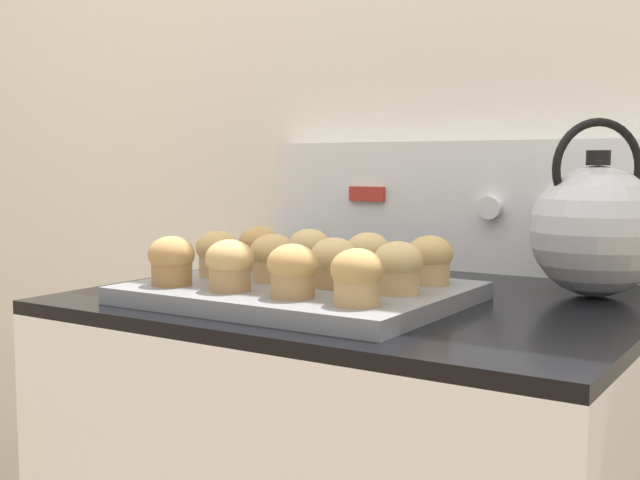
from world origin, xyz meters
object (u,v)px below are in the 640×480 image
Objects in this scene: muffin_r0_c2 at (292,271)px; muffin_r2_c3 at (430,260)px; muffin_r1_c1 at (272,258)px; muffin_r2_c2 at (366,255)px; muffin_r0_c0 at (172,260)px; muffin_r1_c3 at (398,267)px; tea_kettle at (597,228)px; muffin_r1_c0 at (218,253)px; muffin_r2_c0 at (259,248)px; muffin_r0_c1 at (230,265)px; muffin_r1_c2 at (333,262)px; muffin_r0_c3 at (357,277)px; muffin_r2_c1 at (309,251)px; muffin_pan at (300,293)px.

muffin_r0_c2 is 1.00× the size of muffin_r2_c3.
muffin_r1_c1 is 0.21m from muffin_r2_c3.
muffin_r2_c2 is 1.00× the size of muffin_r2_c3.
muffin_r0_c0 is at bearing -133.38° from muffin_r1_c1.
tea_kettle is (0.17, 0.25, 0.04)m from muffin_r1_c3.
muffin_r1_c0 is at bearing -179.48° from muffin_r1_c3.
muffin_r2_c0 is at bearing 90.10° from muffin_r0_c0.
muffin_r0_c1 is at bearing -43.46° from muffin_r1_c0.
muffin_r0_c1 is 0.26m from muffin_r2_c3.
muffin_r0_c0 is 0.27× the size of tea_kettle.
muffin_r1_c2 is at bearing -25.95° from muffin_r2_c0.
muffin_r1_c3 is 1.00× the size of muffin_r2_c2.
tea_kettle is (0.45, 0.25, 0.04)m from muffin_r1_c0.
tea_kettle reaches higher than muffin_r0_c1.
tea_kettle is at bearing 37.40° from muffin_r0_c0.
muffin_r2_c3 is (0.19, 0.18, 0.00)m from muffin_r0_c1.
muffin_r2_c3 is (0.00, 0.19, 0.00)m from muffin_r0_c3.
muffin_r0_c2 and muffin_r2_c1 have the same top height.
muffin_pan is 6.40× the size of muffin_r1_c0.
muffin_r0_c2 is at bearing -44.51° from muffin_r2_c0.
muffin_r0_c2 and muffin_r1_c0 have the same top height.
muffin_r0_c3 and muffin_r1_c1 have the same top height.
muffin_r1_c3 is at bearing -42.94° from muffin_r2_c2.
muffin_r0_c1 is (-0.04, -0.09, 0.04)m from muffin_pan.
muffin_r1_c0 is 0.52m from tea_kettle.
muffin_r1_c0 is 0.21m from muffin_r2_c2.
muffin_r2_c2 is (0.05, 0.09, 0.04)m from muffin_pan.
muffin_r0_c1 is at bearing -136.60° from tea_kettle.
muffin_r0_c1 and muffin_r0_c3 have the same top height.
muffin_r0_c1 is 0.18m from muffin_r2_c1.
muffin_r1_c2 and muffin_r2_c1 have the same top height.
tea_kettle is at bearing 34.61° from muffin_r1_c1.
muffin_pan is 6.40× the size of muffin_r2_c3.
muffin_r1_c0 is (-0.14, 0.00, 0.04)m from muffin_pan.
muffin_r1_c2 is at bearing 133.61° from muffin_r0_c3.
muffin_r1_c2 is 0.13m from muffin_r2_c3.
muffin_r1_c1 is (-0.00, 0.09, 0.00)m from muffin_r0_c1.
tea_kettle is at bearing 63.01° from muffin_r0_c3.
muffin_r1_c1 is 0.13m from muffin_r2_c2.
muffin_r2_c0 is (-0.00, 0.19, 0.00)m from muffin_r0_c0.
muffin_r0_c0 is 1.00× the size of muffin_r1_c0.
muffin_r1_c3 is 0.13m from muffin_r2_c2.
muffin_r2_c2 is 0.09m from muffin_r2_c3.
muffin_r0_c2 reaches higher than muffin_pan.
muffin_r0_c1 is at bearing -135.80° from muffin_r1_c2.
muffin_r1_c1 is at bearing 46.62° from muffin_r0_c0.
muffin_r2_c1 is 0.09m from muffin_r2_c2.
muffin_r0_c0 and muffin_r2_c0 have the same top height.
muffin_r1_c1 is 0.27× the size of tea_kettle.
muffin_r1_c0 reaches higher than muffin_pan.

